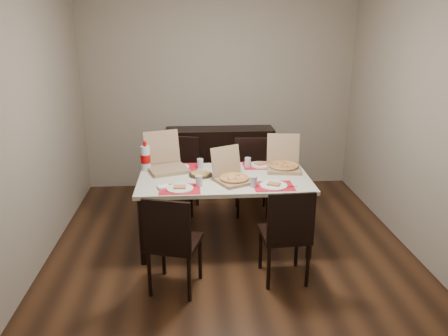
{
  "coord_description": "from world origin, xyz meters",
  "views": [
    {
      "loc": [
        -0.37,
        -4.16,
        2.3
      ],
      "look_at": [
        -0.06,
        0.19,
        0.85
      ],
      "focal_mm": 35.0,
      "sensor_mm": 36.0,
      "label": 1
    }
  ],
  "objects_px": {
    "dip_bowl": "(228,169)",
    "soda_bottle": "(146,158)",
    "sideboard": "(220,159)",
    "chair_far_right": "(252,172)",
    "pizza_box_center": "(233,176)",
    "chair_near_left": "(172,240)",
    "chair_near_right": "(287,232)",
    "chair_far_left": "(181,171)",
    "dining_table": "(224,183)"
  },
  "relations": [
    {
      "from": "dip_bowl",
      "to": "soda_bottle",
      "type": "relative_size",
      "value": 0.35
    },
    {
      "from": "sideboard",
      "to": "chair_far_right",
      "type": "relative_size",
      "value": 1.61
    },
    {
      "from": "pizza_box_center",
      "to": "dip_bowl",
      "type": "distance_m",
      "value": 0.37
    },
    {
      "from": "chair_near_left",
      "to": "dip_bowl",
      "type": "bearing_deg",
      "value": 63.15
    },
    {
      "from": "chair_near_right",
      "to": "chair_far_left",
      "type": "height_order",
      "value": "same"
    },
    {
      "from": "chair_near_left",
      "to": "dip_bowl",
      "type": "height_order",
      "value": "chair_near_left"
    },
    {
      "from": "soda_bottle",
      "to": "pizza_box_center",
      "type": "bearing_deg",
      "value": -25.5
    },
    {
      "from": "dip_bowl",
      "to": "pizza_box_center",
      "type": "bearing_deg",
      "value": -87.88
    },
    {
      "from": "chair_far_right",
      "to": "soda_bottle",
      "type": "relative_size",
      "value": 2.85
    },
    {
      "from": "chair_near_left",
      "to": "chair_near_right",
      "type": "relative_size",
      "value": 1.0
    },
    {
      "from": "chair_near_left",
      "to": "pizza_box_center",
      "type": "xyz_separation_m",
      "value": [
        0.6,
        0.79,
        0.29
      ]
    },
    {
      "from": "sideboard",
      "to": "dining_table",
      "type": "relative_size",
      "value": 0.83
    },
    {
      "from": "chair_near_left",
      "to": "dining_table",
      "type": "bearing_deg",
      "value": 60.77
    },
    {
      "from": "pizza_box_center",
      "to": "dip_bowl",
      "type": "relative_size",
      "value": 4.29
    },
    {
      "from": "chair_far_left",
      "to": "chair_far_right",
      "type": "relative_size",
      "value": 1.0
    },
    {
      "from": "chair_near_right",
      "to": "chair_far_left",
      "type": "xyz_separation_m",
      "value": [
        -0.98,
        1.79,
        0.0
      ]
    },
    {
      "from": "sideboard",
      "to": "chair_near_left",
      "type": "height_order",
      "value": "chair_near_left"
    },
    {
      "from": "chair_near_right",
      "to": "pizza_box_center",
      "type": "distance_m",
      "value": 0.87
    },
    {
      "from": "dining_table",
      "to": "dip_bowl",
      "type": "xyz_separation_m",
      "value": [
        0.06,
        0.23,
        0.08
      ]
    },
    {
      "from": "chair_near_right",
      "to": "chair_near_left",
      "type": "bearing_deg",
      "value": -175.12
    },
    {
      "from": "sideboard",
      "to": "chair_near_left",
      "type": "bearing_deg",
      "value": -102.92
    },
    {
      "from": "chair_near_left",
      "to": "chair_far_left",
      "type": "bearing_deg",
      "value": 88.67
    },
    {
      "from": "chair_near_left",
      "to": "chair_far_left",
      "type": "distance_m",
      "value": 1.88
    },
    {
      "from": "chair_near_right",
      "to": "soda_bottle",
      "type": "bearing_deg",
      "value": 139.78
    },
    {
      "from": "dining_table",
      "to": "dip_bowl",
      "type": "height_order",
      "value": "dip_bowl"
    },
    {
      "from": "dining_table",
      "to": "pizza_box_center",
      "type": "xyz_separation_m",
      "value": [
        0.08,
        -0.14,
        0.12
      ]
    },
    {
      "from": "chair_near_left",
      "to": "chair_far_left",
      "type": "relative_size",
      "value": 1.0
    },
    {
      "from": "dining_table",
      "to": "chair_near_right",
      "type": "relative_size",
      "value": 1.94
    },
    {
      "from": "chair_near_right",
      "to": "chair_far_left",
      "type": "distance_m",
      "value": 2.04
    },
    {
      "from": "chair_near_left",
      "to": "soda_bottle",
      "type": "bearing_deg",
      "value": 104.72
    },
    {
      "from": "pizza_box_center",
      "to": "dining_table",
      "type": "bearing_deg",
      "value": 118.73
    },
    {
      "from": "chair_far_right",
      "to": "pizza_box_center",
      "type": "height_order",
      "value": "pizza_box_center"
    },
    {
      "from": "chair_far_left",
      "to": "soda_bottle",
      "type": "xyz_separation_m",
      "value": [
        -0.37,
        -0.65,
        0.38
      ]
    },
    {
      "from": "chair_far_right",
      "to": "dip_bowl",
      "type": "xyz_separation_m",
      "value": [
        -0.34,
        -0.59,
        0.25
      ]
    },
    {
      "from": "dining_table",
      "to": "soda_bottle",
      "type": "relative_size",
      "value": 5.52
    },
    {
      "from": "chair_far_right",
      "to": "chair_near_right",
      "type": "bearing_deg",
      "value": -86.63
    },
    {
      "from": "dining_table",
      "to": "chair_far_right",
      "type": "xyz_separation_m",
      "value": [
        0.41,
        0.81,
        -0.17
      ]
    },
    {
      "from": "sideboard",
      "to": "chair_far_left",
      "type": "xyz_separation_m",
      "value": [
        -0.54,
        -0.65,
        0.06
      ]
    },
    {
      "from": "dining_table",
      "to": "chair_far_left",
      "type": "xyz_separation_m",
      "value": [
        -0.48,
        0.94,
        -0.17
      ]
    },
    {
      "from": "chair_near_left",
      "to": "chair_near_right",
      "type": "bearing_deg",
      "value": 4.88
    },
    {
      "from": "soda_bottle",
      "to": "chair_far_right",
      "type": "bearing_deg",
      "value": 22.3
    },
    {
      "from": "pizza_box_center",
      "to": "dip_bowl",
      "type": "bearing_deg",
      "value": 92.12
    },
    {
      "from": "sideboard",
      "to": "chair_far_left",
      "type": "relative_size",
      "value": 1.61
    },
    {
      "from": "pizza_box_center",
      "to": "sideboard",
      "type": "bearing_deg",
      "value": 90.69
    },
    {
      "from": "dining_table",
      "to": "chair_near_right",
      "type": "xyz_separation_m",
      "value": [
        0.51,
        -0.84,
        -0.17
      ]
    },
    {
      "from": "chair_far_left",
      "to": "dip_bowl",
      "type": "distance_m",
      "value": 0.93
    },
    {
      "from": "chair_far_left",
      "to": "soda_bottle",
      "type": "relative_size",
      "value": 2.85
    },
    {
      "from": "chair_far_right",
      "to": "soda_bottle",
      "type": "bearing_deg",
      "value": -157.7
    },
    {
      "from": "pizza_box_center",
      "to": "soda_bottle",
      "type": "xyz_separation_m",
      "value": [
        -0.92,
        0.44,
        0.08
      ]
    },
    {
      "from": "soda_bottle",
      "to": "chair_near_left",
      "type": "bearing_deg",
      "value": -75.28
    }
  ]
}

